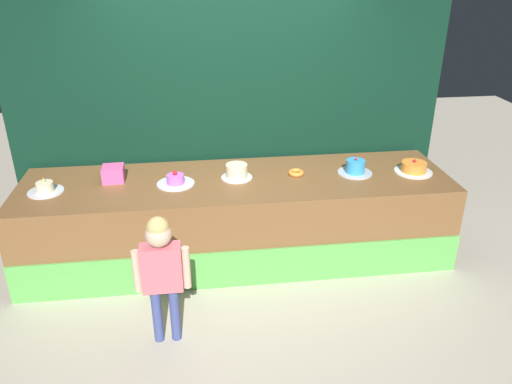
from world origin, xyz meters
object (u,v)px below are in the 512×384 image
(pink_box, at_px, (113,174))
(cake_far_left, at_px, (45,188))
(child_figure, at_px, (161,264))
(cake_left, at_px, (175,180))
(cake_right, at_px, (355,168))
(cake_far_right, at_px, (414,168))
(donut, at_px, (296,173))
(cake_center, at_px, (237,172))

(pink_box, distance_m, cake_far_left, 0.59)
(child_figure, relative_size, cake_left, 3.11)
(cake_right, relative_size, cake_far_right, 0.92)
(cake_far_left, distance_m, cake_far_right, 3.35)
(pink_box, xyz_separation_m, donut, (1.68, -0.08, -0.05))
(child_figure, height_order, cake_center, child_figure)
(donut, bearing_deg, cake_far_left, -177.58)
(donut, xyz_separation_m, cake_right, (0.56, -0.04, 0.04))
(child_figure, distance_m, cake_center, 1.36)
(cake_left, distance_m, cake_right, 1.68)
(child_figure, distance_m, donut, 1.70)
(cake_far_right, bearing_deg, child_figure, -154.86)
(child_figure, xyz_separation_m, pink_box, (-0.46, 1.26, 0.19))
(child_figure, height_order, cake_far_left, child_figure)
(cake_right, distance_m, cake_far_right, 0.56)
(pink_box, bearing_deg, cake_far_right, -3.35)
(cake_right, bearing_deg, cake_far_left, -178.83)
(donut, bearing_deg, cake_far_right, -4.31)
(cake_far_left, relative_size, cake_right, 0.94)
(cake_left, bearing_deg, child_figure, -94.86)
(cake_right, bearing_deg, cake_center, 178.13)
(child_figure, relative_size, cake_far_left, 3.45)
(pink_box, xyz_separation_m, cake_left, (0.56, -0.15, -0.03))
(child_figure, bearing_deg, cake_far_left, 133.39)
(cake_left, height_order, cake_center, cake_center)
(cake_far_left, height_order, cake_right, cake_right)
(cake_right, bearing_deg, pink_box, 177.00)
(donut, bearing_deg, child_figure, -135.82)
(pink_box, xyz_separation_m, cake_far_right, (2.79, -0.16, -0.02))
(cake_left, relative_size, cake_center, 1.17)
(donut, height_order, cake_far_right, cake_far_right)
(donut, relative_size, cake_far_right, 0.42)
(cake_center, height_order, cake_far_right, cake_center)
(cake_center, relative_size, cake_right, 0.89)
(donut, xyz_separation_m, cake_left, (-1.12, -0.07, 0.01))
(cake_center, relative_size, cake_far_right, 0.82)
(cake_right, height_order, cake_far_right, cake_right)
(donut, xyz_separation_m, cake_center, (-0.56, -0.00, 0.04))
(cake_far_left, distance_m, cake_right, 2.80)
(cake_center, bearing_deg, cake_far_right, -2.84)
(cake_left, xyz_separation_m, cake_center, (0.56, 0.07, 0.03))
(donut, xyz_separation_m, cake_far_right, (1.12, -0.08, 0.02))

